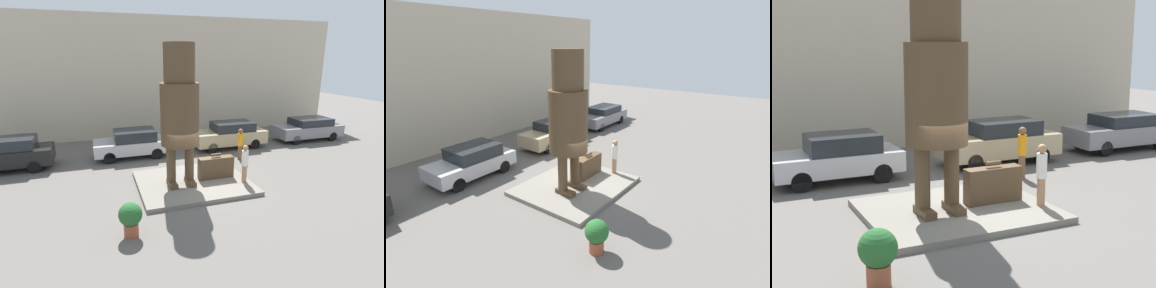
% 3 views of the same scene
% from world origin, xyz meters
% --- Properties ---
extents(ground_plane, '(60.00, 60.00, 0.00)m').
position_xyz_m(ground_plane, '(0.00, 0.00, 0.00)').
color(ground_plane, '#605B56').
extents(pedestal, '(4.77, 3.95, 0.17)m').
position_xyz_m(pedestal, '(0.00, 0.00, 0.08)').
color(pedestal, slate).
rests_on(pedestal, ground_plane).
extents(building_backdrop, '(28.00, 0.60, 7.99)m').
position_xyz_m(building_backdrop, '(0.00, 9.21, 3.99)').
color(building_backdrop, beige).
rests_on(building_backdrop, ground_plane).
extents(statue_figure, '(1.55, 1.55, 5.75)m').
position_xyz_m(statue_figure, '(-0.61, -0.11, 3.53)').
color(statue_figure, '#4C3823').
rests_on(statue_figure, pedestal).
extents(giant_suitcase, '(1.58, 0.42, 1.13)m').
position_xyz_m(giant_suitcase, '(1.08, 0.05, 0.65)').
color(giant_suitcase, '#4C3823').
rests_on(giant_suitcase, pedestal).
extents(tourist, '(0.28, 0.28, 1.65)m').
position_xyz_m(tourist, '(2.08, -0.76, 1.07)').
color(tourist, '#A87A56').
rests_on(tourist, pedestal).
extents(parked_car_silver, '(4.03, 1.84, 1.52)m').
position_xyz_m(parked_car_silver, '(-2.00, 4.66, 0.79)').
color(parked_car_silver, '#B7B7BC').
rests_on(parked_car_silver, ground_plane).
extents(parked_car_tan, '(4.42, 1.75, 1.58)m').
position_xyz_m(parked_car_tan, '(3.88, 4.61, 0.83)').
color(parked_car_tan, tan).
rests_on(parked_car_tan, ground_plane).
extents(parked_car_grey, '(4.55, 1.85, 1.46)m').
position_xyz_m(parked_car_grey, '(9.62, 4.64, 0.78)').
color(parked_car_grey, gray).
rests_on(parked_car_grey, ground_plane).
extents(planter_pot, '(0.74, 0.74, 1.11)m').
position_xyz_m(planter_pot, '(-3.06, -3.12, 0.65)').
color(planter_pot, brown).
rests_on(planter_pot, ground_plane).
extents(worker_hivis, '(0.29, 0.29, 1.70)m').
position_xyz_m(worker_hivis, '(3.47, 2.42, 0.93)').
color(worker_hivis, brown).
rests_on(worker_hivis, ground_plane).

